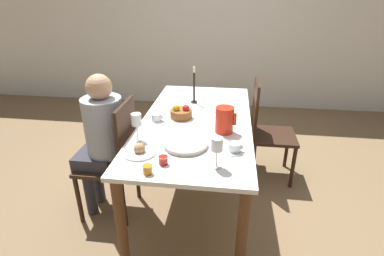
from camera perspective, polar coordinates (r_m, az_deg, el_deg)
name	(u,v)px	position (r m, az deg, el deg)	size (l,w,h in m)	color
ground_plane	(196,196)	(2.85, 0.73, -12.77)	(20.00, 20.00, 0.00)	#7F6647
wall_back	(216,21)	(4.74, 4.65, 19.58)	(10.00, 0.06, 2.60)	white
dining_table	(196,131)	(2.49, 0.82, -0.62)	(0.88, 1.80, 0.77)	white
chair_person_side	(115,158)	(2.48, -14.47, -5.49)	(0.42, 0.42, 0.99)	#331E14
chair_opposite	(266,129)	(2.97, 13.86, -0.15)	(0.42, 0.42, 0.99)	#331E14
person_seated	(101,135)	(2.44, -16.89, -1.21)	(0.39, 0.41, 1.19)	#33333D
red_pitcher	(224,120)	(2.21, 6.20, 1.57)	(0.16, 0.13, 0.20)	red
wine_glass_water	(136,121)	(2.09, -10.54, 1.36)	(0.07, 0.07, 0.20)	white
wine_glass_juice	(217,146)	(1.75, 4.77, -3.43)	(0.07, 0.07, 0.19)	white
teacup_near_person	(235,148)	(1.98, 8.11, -3.83)	(0.14, 0.14, 0.06)	silver
teacup_across	(157,118)	(2.43, -6.77, 1.90)	(0.14, 0.14, 0.06)	silver
serving_tray	(186,144)	(2.04, -1.24, -3.11)	(0.30, 0.30, 0.03)	#B7B2A8
bread_plate	(140,151)	(1.98, -9.94, -4.32)	(0.22, 0.22, 0.07)	silver
jam_jar_amber	(147,169)	(1.76, -8.47, -7.74)	(0.06, 0.06, 0.05)	#C67A1E
jam_jar_red	(163,160)	(1.84, -5.50, -6.06)	(0.06, 0.06, 0.05)	#A81E1E
fruit_bowl	(181,113)	(2.48, -2.09, 2.88)	(0.18, 0.18, 0.12)	brown
candlestick_tall	(194,89)	(2.78, 0.40, 7.43)	(0.06, 0.06, 0.34)	black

